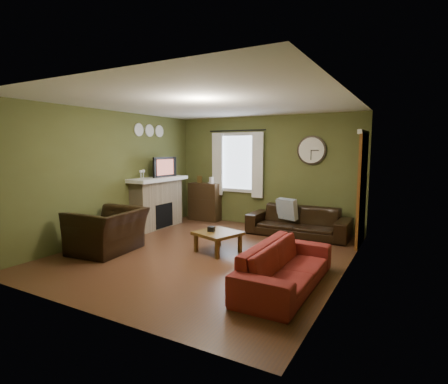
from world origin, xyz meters
The scene contains 31 objects.
floor centered at (0.00, 0.00, 0.00)m, with size 4.60×5.20×0.00m, color #4F2E1C.
ceiling centered at (0.00, 0.00, 2.60)m, with size 4.60×5.20×0.00m, color white.
wall_left centered at (-2.30, 0.00, 1.30)m, with size 0.00×5.20×2.60m, color #505629.
wall_right centered at (2.30, 0.00, 1.30)m, with size 0.00×5.20×2.60m, color #505629.
wall_back centered at (0.00, 2.60, 1.30)m, with size 4.60×0.00×2.60m, color #505629.
wall_front centered at (0.00, -2.60, 1.30)m, with size 4.60×0.00×2.60m, color #505629.
fireplace centered at (-2.10, 1.15, 0.55)m, with size 0.40×1.40×1.10m, color tan.
firebox centered at (-1.91, 1.15, 0.30)m, with size 0.04×0.60×0.55m, color black.
mantel centered at (-2.07, 1.15, 1.14)m, with size 0.58×1.60×0.08m, color white.
tv centered at (-2.05, 1.30, 1.35)m, with size 0.60×0.08×0.35m, color black.
tv_screen centered at (-1.97, 1.30, 1.41)m, with size 0.02×0.62×0.36m, color #994C3F.
medallion_left centered at (-2.28, 0.80, 2.25)m, with size 0.28×0.28×0.03m, color white.
medallion_mid centered at (-2.28, 1.15, 2.25)m, with size 0.28×0.28×0.03m, color white.
medallion_right centered at (-2.28, 1.50, 2.25)m, with size 0.28×0.28×0.03m, color white.
window_pane centered at (-0.70, 2.58, 1.50)m, with size 1.00×0.02×1.30m, color silver, non-canonical shape.
curtain_rod centered at (-0.70, 2.48, 2.27)m, with size 0.03×0.03×1.50m, color black.
curtain_left centered at (-1.25, 2.48, 1.45)m, with size 0.28×0.04×1.55m, color white.
curtain_right centered at (-0.15, 2.48, 1.45)m, with size 0.28×0.04×1.55m, color white.
wall_clock centered at (1.10, 2.55, 1.80)m, with size 0.64×0.06×0.64m, color white, non-canonical shape.
door centered at (2.27, 1.85, 1.05)m, with size 0.05×0.90×2.10m, color brown.
bookshelf centered at (-1.58, 2.41, 0.48)m, with size 0.81×0.34×0.96m, color black, non-canonical shape.
book centered at (-1.53, 2.48, 0.96)m, with size 0.15×0.21×0.02m, color brown.
sofa_brown centered at (1.02, 1.97, 0.31)m, with size 2.11×0.82×0.62m, color black.
pillow_left centered at (0.77, 2.00, 0.55)m, with size 0.44×0.13×0.44m, color gray.
pillow_right centered at (0.68, 2.05, 0.55)m, with size 0.36×0.11×0.36m, color gray.
sofa_red centered at (1.71, -0.80, 0.29)m, with size 1.97×0.77×0.57m, color maroon.
armchair centered at (-1.60, -0.81, 0.38)m, with size 1.18×1.03×0.77m, color black.
coffee_table centered at (0.13, 0.13, 0.18)m, with size 0.69×0.69×0.37m, color brown, non-canonical shape.
tissue_box centered at (0.02, 0.09, 0.40)m, with size 0.12×0.12×0.09m, color black.
wine_glass_a centered at (-2.05, 0.58, 1.28)m, with size 0.07×0.07×0.20m, color white, non-canonical shape.
wine_glass_b centered at (-2.05, 0.65, 1.28)m, with size 0.07×0.07×0.20m, color white, non-canonical shape.
Camera 1 is at (3.17, -5.11, 1.83)m, focal length 28.00 mm.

